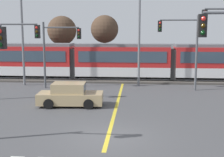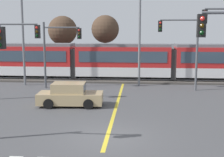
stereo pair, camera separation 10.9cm
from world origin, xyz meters
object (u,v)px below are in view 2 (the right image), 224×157
Objects in this scene: traffic_light_far_right at (184,41)px; light_rail_tram at (123,60)px; street_lamp_west at (25,24)px; traffic_light_mid_left at (2,46)px; bare_tree_east at (105,29)px; street_lamp_centre at (142,28)px; bare_tree_west at (63,31)px; sedan_crossing at (70,95)px; traffic_light_far_left at (57,45)px.

light_rail_tram is at bearing 138.27° from traffic_light_far_right.
street_lamp_west is (-8.47, -3.35, 3.38)m from light_rail_tram.
traffic_light_mid_left is 0.89× the size of bare_tree_east.
street_lamp_west is at bearing 95.46° from traffic_light_mid_left.
street_lamp_centre is 7.96m from bare_tree_east.
bare_tree_west is at bearing 86.73° from traffic_light_mid_left.
street_lamp_centre is (10.23, 0.49, -0.31)m from street_lamp_west.
bare_tree_west is at bearing 147.00° from light_rail_tram.
sedan_crossing is at bearing -143.02° from traffic_light_far_right.
bare_tree_east is at bearing 87.15° from sedan_crossing.
bare_tree_east is (4.89, -0.55, 0.14)m from bare_tree_west.
street_lamp_west reaches higher than traffic_light_far_right.
bare_tree_east is at bearing 67.13° from traffic_light_mid_left.
traffic_light_mid_left is at bearing -112.87° from bare_tree_east.
bare_tree_east is (0.73, 14.70, 4.27)m from sedan_crossing.
sedan_crossing is 6.00m from traffic_light_mid_left.
traffic_light_far_left is 9.42m from bare_tree_west.
traffic_light_mid_left is at bearing -117.95° from traffic_light_far_left.
traffic_light_mid_left is at bearing -159.54° from traffic_light_far_right.
bare_tree_east is (-3.96, 6.91, -0.15)m from street_lamp_centre.
traffic_light_mid_left is 0.64× the size of street_lamp_centre.
traffic_light_far_right reaches higher than light_rail_tram.
traffic_light_mid_left is 14.68m from bare_tree_east.
traffic_light_far_right is at bearing 36.98° from sedan_crossing.
sedan_crossing is 16.34m from bare_tree_west.
street_lamp_centre reaches higher than sedan_crossing.
bare_tree_east is at bearing -6.43° from bare_tree_west.
traffic_light_far_right is at bearing 20.46° from traffic_light_mid_left.
light_rail_tram is at bearing 21.59° from street_lamp_west.
bare_tree_east reaches higher than traffic_light_mid_left.
street_lamp_west reaches higher than bare_tree_west.
street_lamp_west is (-13.61, 1.23, 1.42)m from traffic_light_far_right.
bare_tree_west is 0.99× the size of bare_tree_east.
traffic_light_far_left is at bearing 111.36° from sedan_crossing.
traffic_light_far_left is 0.58× the size of street_lamp_west.
light_rail_tram is 3.10× the size of street_lamp_centre.
traffic_light_far_right is at bearing -0.05° from traffic_light_far_left.
traffic_light_far_left is 7.42m from street_lamp_centre.
bare_tree_west reaches higher than light_rail_tram.
street_lamp_centre is at bearing 58.96° from sedan_crossing.
traffic_light_far_left is (-10.44, 0.01, -0.35)m from traffic_light_far_right.
street_lamp_west reaches higher than street_lamp_centre.
traffic_light_mid_left is 14.10m from bare_tree_west.
street_lamp_west reaches higher than bare_tree_east.
street_lamp_west reaches higher than traffic_light_far_left.
sedan_crossing is 0.45× the size of street_lamp_west.
street_lamp_west reaches higher than light_rail_tram.
street_lamp_centre is (7.07, 1.71, 1.45)m from traffic_light_far_left.
light_rail_tram is 4.81× the size of traffic_light_mid_left.
bare_tree_west reaches higher than traffic_light_far_right.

